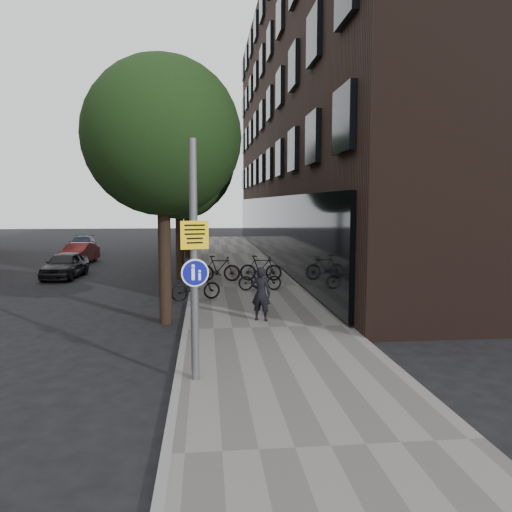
{
  "coord_description": "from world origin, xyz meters",
  "views": [
    {
      "loc": [
        -1.45,
        -9.77,
        3.46
      ],
      "look_at": [
        -0.06,
        3.87,
        2.0
      ],
      "focal_mm": 35.0,
      "sensor_mm": 36.0,
      "label": 1
    }
  ],
  "objects": [
    {
      "name": "parked_bike_facade_far",
      "position": [
        0.92,
        11.43,
        0.67
      ],
      "size": [
        1.88,
        0.85,
        1.09
      ],
      "primitive_type": "imported",
      "rotation": [
        0.0,
        0.0,
        1.38
      ],
      "color": "black",
      "rests_on": "sidewalk"
    },
    {
      "name": "signpost",
      "position": [
        -1.66,
        -0.5,
        2.4
      ],
      "size": [
        0.52,
        0.15,
        4.51
      ],
      "rotation": [
        0.0,
        0.0,
        0.22
      ],
      "color": "#595B5E",
      "rests_on": "sidewalk"
    },
    {
      "name": "street_tree_mid",
      "position": [
        -2.53,
        13.14,
        5.11
      ],
      "size": [
        5.0,
        5.0,
        7.8
      ],
      "color": "black",
      "rests_on": "ground"
    },
    {
      "name": "parked_car_near",
      "position": [
        -7.93,
        13.95,
        0.61
      ],
      "size": [
        1.65,
        3.65,
        1.22
      ],
      "primitive_type": "imported",
      "rotation": [
        0.0,
        0.0,
        -0.06
      ],
      "color": "black",
      "rests_on": "ground"
    },
    {
      "name": "parked_car_mid",
      "position": [
        -8.66,
        19.44,
        0.59
      ],
      "size": [
        1.72,
        3.72,
        1.18
      ],
      "primitive_type": "imported",
      "rotation": [
        0.0,
        0.0,
        -0.13
      ],
      "color": "maroon",
      "rests_on": "ground"
    },
    {
      "name": "pedestrian",
      "position": [
        0.11,
        4.12,
        0.89
      ],
      "size": [
        0.66,
        0.56,
        1.54
      ],
      "primitive_type": "imported",
      "rotation": [
        0.0,
        0.0,
        2.74
      ],
      "color": "black",
      "rests_on": "sidewalk"
    },
    {
      "name": "street_tree_near",
      "position": [
        -2.53,
        4.64,
        5.11
      ],
      "size": [
        4.4,
        4.4,
        7.5
      ],
      "color": "black",
      "rests_on": "ground"
    },
    {
      "name": "street_tree_far",
      "position": [
        -2.53,
        22.14,
        5.11
      ],
      "size": [
        5.0,
        5.0,
        7.8
      ],
      "color": "black",
      "rests_on": "ground"
    },
    {
      "name": "parked_bike_curb_far",
      "position": [
        -0.89,
        11.4,
        0.67
      ],
      "size": [
        1.85,
        0.57,
        1.1
      ],
      "primitive_type": "imported",
      "rotation": [
        0.0,
        0.0,
        1.54
      ],
      "color": "black",
      "rests_on": "sidewalk"
    },
    {
      "name": "parked_bike_curb_near",
      "position": [
        -1.8,
        7.32,
        0.58
      ],
      "size": [
        1.87,
        1.15,
        0.93
      ],
      "primitive_type": "imported",
      "rotation": [
        0.0,
        0.0,
        1.9
      ],
      "color": "black",
      "rests_on": "sidewalk"
    },
    {
      "name": "ground",
      "position": [
        0.0,
        0.0,
        0.0
      ],
      "size": [
        120.0,
        120.0,
        0.0
      ],
      "primitive_type": "plane",
      "color": "black",
      "rests_on": "ground"
    },
    {
      "name": "parked_bike_facade_near",
      "position": [
        0.62,
        9.05,
        0.55
      ],
      "size": [
        1.66,
        0.6,
        0.87
      ],
      "primitive_type": "imported",
      "rotation": [
        0.0,
        0.0,
        1.59
      ],
      "color": "black",
      "rests_on": "sidewalk"
    },
    {
      "name": "curb_edge",
      "position": [
        -2.0,
        10.0,
        0.07
      ],
      "size": [
        0.15,
        60.0,
        0.13
      ],
      "primitive_type": "cube",
      "color": "slate",
      "rests_on": "ground"
    },
    {
      "name": "parked_car_far",
      "position": [
        -9.97,
        25.83,
        0.59
      ],
      "size": [
        2.1,
        4.21,
        1.18
      ],
      "primitive_type": "imported",
      "rotation": [
        0.0,
        0.0,
        0.11
      ],
      "color": "#1B2032",
      "rests_on": "ground"
    },
    {
      "name": "building_right_dark_brick",
      "position": [
        8.5,
        22.0,
        9.0
      ],
      "size": [
        12.0,
        40.0,
        18.0
      ],
      "primitive_type": "cube",
      "color": "black",
      "rests_on": "ground"
    },
    {
      "name": "sidewalk",
      "position": [
        0.25,
        10.0,
        0.06
      ],
      "size": [
        4.5,
        60.0,
        0.12
      ],
      "primitive_type": "cube",
      "color": "#66635E",
      "rests_on": "ground"
    }
  ]
}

